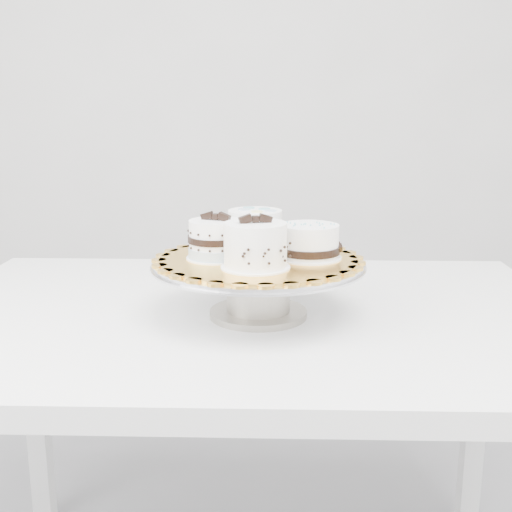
{
  "coord_description": "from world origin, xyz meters",
  "views": [
    {
      "loc": [
        0.01,
        -1.08,
        1.14
      ],
      "look_at": [
        0.08,
        0.08,
        0.87
      ],
      "focal_mm": 45.0,
      "sensor_mm": 36.0,
      "label": 1
    }
  ],
  "objects": [
    {
      "name": "wall_back",
      "position": [
        0.0,
        1.75,
        1.4
      ],
      "size": [
        3.5,
        0.02,
        2.8
      ],
      "primitive_type": "cube",
      "color": "silver",
      "rests_on": "floor"
    },
    {
      "name": "cake_board",
      "position": [
        0.09,
        0.08,
        0.86
      ],
      "size": [
        0.44,
        0.44,
        0.01
      ],
      "primitive_type": "cylinder",
      "rotation": [
        0.0,
        0.0,
        -0.22
      ],
      "color": "gold",
      "rests_on": "cake_stand"
    },
    {
      "name": "table",
      "position": [
        0.07,
        0.12,
        0.68
      ],
      "size": [
        1.35,
        0.96,
        0.75
      ],
      "rotation": [
        0.0,
        0.0,
        -0.09
      ],
      "color": "silver",
      "rests_on": "floor"
    },
    {
      "name": "cake_swirl",
      "position": [
        0.08,
        0.01,
        0.9
      ],
      "size": [
        0.13,
        0.13,
        0.1
      ],
      "rotation": [
        0.0,
        0.0,
        0.16
      ],
      "color": "white",
      "rests_on": "cake_board"
    },
    {
      "name": "cake_dots",
      "position": [
        0.09,
        0.16,
        0.9
      ],
      "size": [
        0.13,
        0.13,
        0.08
      ],
      "rotation": [
        0.0,
        0.0,
        0.21
      ],
      "color": "white",
      "rests_on": "cake_board"
    },
    {
      "name": "cake_ribbon",
      "position": [
        0.18,
        0.08,
        0.89
      ],
      "size": [
        0.13,
        0.12,
        0.07
      ],
      "rotation": [
        0.0,
        0.0,
        -0.02
      ],
      "color": "white",
      "rests_on": "cake_board"
    },
    {
      "name": "cake_banded",
      "position": [
        0.01,
        0.08,
        0.9
      ],
      "size": [
        0.13,
        0.13,
        0.09
      ],
      "rotation": [
        0.0,
        0.0,
        -0.47
      ],
      "color": "white",
      "rests_on": "cake_board"
    },
    {
      "name": "cake_stand",
      "position": [
        0.09,
        0.08,
        0.82
      ],
      "size": [
        0.4,
        0.4,
        0.11
      ],
      "color": "gray",
      "rests_on": "table"
    }
  ]
}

